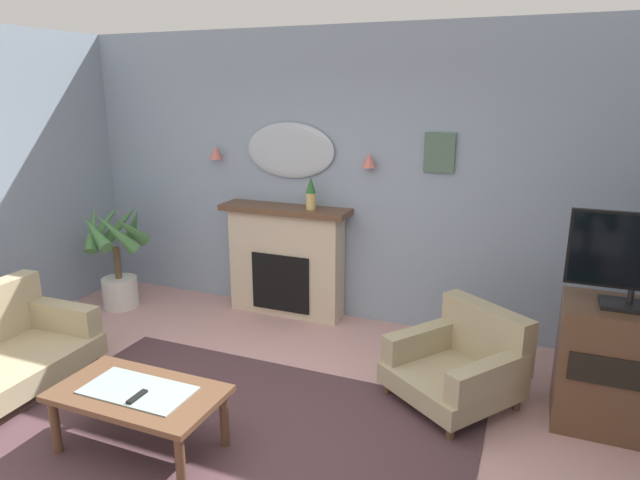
# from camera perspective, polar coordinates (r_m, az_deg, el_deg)

# --- Properties ---
(floor) EXTENTS (6.92, 6.29, 0.10)m
(floor) POSITION_cam_1_polar(r_m,az_deg,el_deg) (3.85, -11.96, -22.92)
(floor) COLOR #C6938E
(floor) RESTS_ON ground
(wall_back) EXTENTS (6.92, 0.10, 2.89)m
(wall_back) POSITION_cam_1_polar(r_m,az_deg,el_deg) (5.51, 2.98, 6.36)
(wall_back) COLOR #8C9EB2
(wall_back) RESTS_ON ground
(patterned_rug) EXTENTS (3.20, 2.40, 0.01)m
(patterned_rug) POSITION_cam_1_polar(r_m,az_deg,el_deg) (3.94, -10.28, -20.71)
(patterned_rug) COLOR #4C3338
(patterned_rug) RESTS_ON ground
(fireplace) EXTENTS (1.36, 0.36, 1.16)m
(fireplace) POSITION_cam_1_polar(r_m,az_deg,el_deg) (5.74, -3.57, -2.27)
(fireplace) COLOR beige
(fireplace) RESTS_ON ground
(mantel_vase_centre) EXTENTS (0.10, 0.10, 0.33)m
(mantel_vase_centre) POSITION_cam_1_polar(r_m,az_deg,el_deg) (5.41, -0.96, 4.90)
(mantel_vase_centre) COLOR tan
(mantel_vase_centre) RESTS_ON fireplace
(wall_mirror) EXTENTS (0.96, 0.06, 0.56)m
(wall_mirror) POSITION_cam_1_polar(r_m,az_deg,el_deg) (5.63, -3.13, 9.26)
(wall_mirror) COLOR #B2BCC6
(wall_sconce_left) EXTENTS (0.14, 0.14, 0.14)m
(wall_sconce_left) POSITION_cam_1_polar(r_m,az_deg,el_deg) (6.00, -10.78, 8.92)
(wall_sconce_left) COLOR #D17066
(wall_sconce_right) EXTENTS (0.14, 0.14, 0.14)m
(wall_sconce_right) POSITION_cam_1_polar(r_m,az_deg,el_deg) (5.28, 5.10, 8.27)
(wall_sconce_right) COLOR #D17066
(framed_picture) EXTENTS (0.28, 0.03, 0.36)m
(framed_picture) POSITION_cam_1_polar(r_m,az_deg,el_deg) (5.18, 12.29, 8.83)
(framed_picture) COLOR #4C6B56
(coffee_table) EXTENTS (1.10, 0.60, 0.45)m
(coffee_table) POSITION_cam_1_polar(r_m,az_deg,el_deg) (3.88, -18.32, -15.32)
(coffee_table) COLOR brown
(coffee_table) RESTS_ON ground
(tv_remote) EXTENTS (0.04, 0.16, 0.02)m
(tv_remote) POSITION_cam_1_polar(r_m,az_deg,el_deg) (3.75, -18.45, -15.21)
(tv_remote) COLOR black
(tv_remote) RESTS_ON coffee_table
(armchair_beside_couch) EXTENTS (1.13, 1.13, 0.71)m
(armchair_beside_couch) POSITION_cam_1_polar(r_m,az_deg,el_deg) (4.42, 14.46, -12.17)
(armchair_beside_couch) COLOR tan
(armchair_beside_couch) RESTS_ON ground
(tv_cabinet) EXTENTS (0.80, 0.57, 0.90)m
(tv_cabinet) POSITION_cam_1_polar(r_m,az_deg,el_deg) (4.43, 28.57, -11.50)
(tv_cabinet) COLOR brown
(tv_cabinet) RESTS_ON ground
(tv_flatscreen) EXTENTS (0.84, 0.24, 0.65)m
(tv_flatscreen) POSITION_cam_1_polar(r_m,az_deg,el_deg) (4.14, 30.01, -1.68)
(tv_flatscreen) COLOR black
(tv_flatscreen) RESTS_ON tv_cabinet
(potted_plant_corner_palm) EXTENTS (0.71, 0.71, 1.14)m
(potted_plant_corner_palm) POSITION_cam_1_polar(r_m,az_deg,el_deg) (6.28, -20.39, -1.31)
(potted_plant_corner_palm) COLOR silver
(potted_plant_corner_palm) RESTS_ON ground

